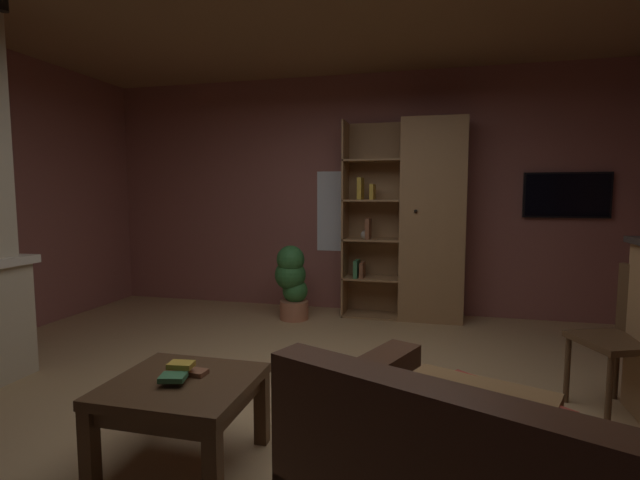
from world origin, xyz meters
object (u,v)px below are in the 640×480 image
Objects in this scene: table_book_0 at (196,373)px; wall_mounted_tv at (567,195)px; coffee_table at (182,396)px; bookshelf_cabinet at (424,221)px; dining_chair at (628,330)px; table_book_2 at (181,365)px; table_book_1 at (173,377)px; potted_floor_plant at (292,281)px.

wall_mounted_tv reaches higher than table_book_0.
wall_mounted_tv is at bearing 52.72° from coffee_table.
bookshelf_cabinet reaches higher than dining_chair.
table_book_2 is 0.13× the size of dining_chair.
wall_mounted_tv is at bearing 52.19° from table_book_2.
table_book_1 is 0.99× the size of table_book_2.
table_book_1 is 0.14× the size of wall_mounted_tv.
coffee_table is 4.33m from wall_mounted_tv.
table_book_0 is 0.13× the size of potted_floor_plant.
coffee_table is at bearing -56.49° from table_book_2.
bookshelf_cabinet is at bearing 70.88° from table_book_0.
table_book_2 is 0.14× the size of wall_mounted_tv.
bookshelf_cabinet is 3.10× the size of coffee_table.
table_book_2 is at bearing 97.07° from table_book_1.
table_book_1 is at bearing -109.11° from bookshelf_cabinet.
table_book_2 reaches higher than table_book_1.
potted_floor_plant is 3.04m from wall_mounted_tv.
bookshelf_cabinet reaches higher than table_book_2.
bookshelf_cabinet reaches higher than coffee_table.
table_book_0 is at bearing 36.79° from table_book_2.
potted_floor_plant is at bearing 95.59° from table_book_1.
wall_mounted_tv is at bearing 11.50° from potted_floor_plant.
table_book_1 is 2.70m from dining_chair.
wall_mounted_tv is at bearing 53.10° from table_book_1.
dining_chair reaches higher than coffee_table.
potted_floor_plant reaches higher than table_book_0.
coffee_table is (-1.10, -3.14, -0.72)m from bookshelf_cabinet.
dining_chair is (2.40, 1.24, 0.05)m from table_book_1.
dining_chair is at bearing -30.81° from potted_floor_plant.
coffee_table is 0.13m from table_book_0.
table_book_1 is at bearing -108.90° from table_book_0.
bookshelf_cabinet is at bearing 14.82° from potted_floor_plant.
dining_chair is (2.35, 1.10, 0.07)m from table_book_0.
table_book_1 is at bearing -84.41° from potted_floor_plant.
table_book_2 is at bearing 123.51° from coffee_table.
bookshelf_cabinet is 3.30m from table_book_0.
table_book_1 is at bearing -126.90° from wall_mounted_tv.
bookshelf_cabinet is 1.49m from wall_mounted_tv.
wall_mounted_tv is (2.56, 3.41, 0.88)m from table_book_1.
table_book_1 is 4.35m from wall_mounted_tv.
table_book_2 is (-1.12, -3.10, -0.57)m from bookshelf_cabinet.
bookshelf_cabinet is at bearing 123.34° from dining_chair.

